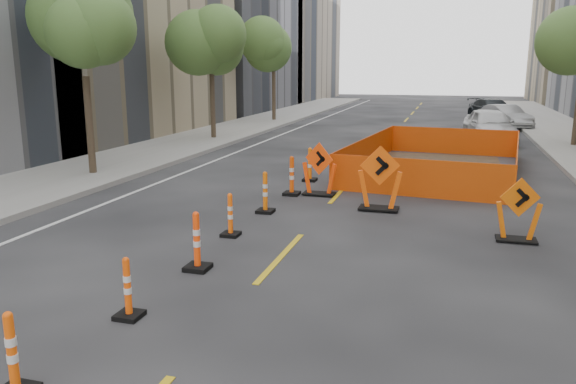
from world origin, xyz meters
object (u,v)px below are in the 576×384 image
(channelizer_7, at_px, (292,176))
(parked_car_near, at_px, (490,125))
(channelizer_2, at_px, (12,354))
(channelizer_4, at_px, (197,241))
(channelizer_3, at_px, (127,288))
(chevron_sign_right, at_px, (519,210))
(channelizer_5, at_px, (230,215))
(channelizer_8, at_px, (310,164))
(chevron_sign_left, at_px, (319,169))
(channelizer_6, at_px, (265,192))
(parked_car_far, at_px, (493,110))
(chevron_sign_center, at_px, (380,178))
(parked_car_mid, at_px, (505,116))

(channelizer_7, relative_size, parked_car_near, 0.23)
(channelizer_2, relative_size, channelizer_4, 0.92)
(channelizer_3, height_order, chevron_sign_right, chevron_sign_right)
(channelizer_5, xyz_separation_m, channelizer_8, (0.19, 6.33, 0.07))
(channelizer_7, distance_m, chevron_sign_right, 6.43)
(channelizer_3, bearing_deg, channelizer_5, 91.33)
(channelizer_2, relative_size, channelizer_7, 0.89)
(chevron_sign_right, relative_size, parked_car_near, 0.29)
(channelizer_8, distance_m, chevron_sign_left, 2.07)
(channelizer_6, bearing_deg, parked_car_far, 75.98)
(channelizer_7, relative_size, chevron_sign_center, 0.67)
(channelizer_4, height_order, chevron_sign_center, chevron_sign_center)
(chevron_sign_left, distance_m, parked_car_mid, 21.78)
(parked_car_mid, bearing_deg, parked_car_near, -125.05)
(channelizer_4, bearing_deg, channelizer_6, 91.54)
(channelizer_2, relative_size, channelizer_6, 0.95)
(channelizer_2, relative_size, chevron_sign_center, 0.60)
(chevron_sign_left, relative_size, chevron_sign_center, 0.91)
(chevron_sign_left, xyz_separation_m, parked_car_mid, (6.59, 20.75, -0.07))
(channelizer_8, relative_size, parked_car_far, 0.22)
(channelizer_4, relative_size, parked_car_mid, 0.26)
(channelizer_4, relative_size, chevron_sign_right, 0.79)
(chevron_sign_center, bearing_deg, parked_car_far, 64.76)
(channelizer_2, bearing_deg, channelizer_4, 86.74)
(channelizer_2, height_order, channelizer_8, channelizer_8)
(parked_car_near, xyz_separation_m, parked_car_mid, (1.27, 7.13, -0.13))
(channelizer_7, xyz_separation_m, channelizer_8, (0.01, 2.11, -0.02))
(parked_car_near, xyz_separation_m, parked_car_far, (0.88, 12.32, -0.10))
(chevron_sign_right, bearing_deg, channelizer_5, 179.35)
(channelizer_5, relative_size, channelizer_6, 0.90)
(channelizer_3, bearing_deg, chevron_sign_right, 43.55)
(chevron_sign_center, bearing_deg, chevron_sign_right, -46.51)
(channelizer_7, bearing_deg, parked_car_near, 66.24)
(channelizer_4, distance_m, channelizer_5, 2.12)
(channelizer_7, bearing_deg, channelizer_2, -91.19)
(chevron_sign_left, bearing_deg, channelizer_5, -80.59)
(chevron_sign_left, xyz_separation_m, parked_car_far, (6.20, 25.94, -0.04))
(channelizer_2, height_order, chevron_sign_right, chevron_sign_right)
(channelizer_2, height_order, chevron_sign_left, chevron_sign_left)
(channelizer_2, height_order, channelizer_6, channelizer_6)
(channelizer_4, bearing_deg, parked_car_mid, 74.95)
(channelizer_6, distance_m, parked_car_far, 29.11)
(parked_car_mid, bearing_deg, channelizer_7, -134.27)
(chevron_sign_center, height_order, parked_car_mid, chevron_sign_center)
(channelizer_3, height_order, chevron_sign_left, chevron_sign_left)
(chevron_sign_right, distance_m, parked_car_near, 16.71)
(parked_car_near, relative_size, parked_car_far, 0.97)
(channelizer_4, distance_m, channelizer_6, 4.22)
(channelizer_5, distance_m, chevron_sign_left, 4.52)
(channelizer_4, distance_m, parked_car_mid, 28.24)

